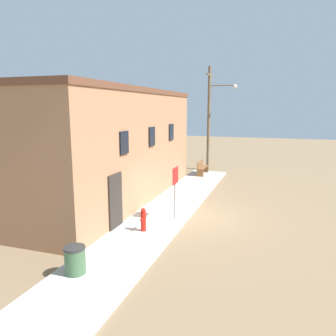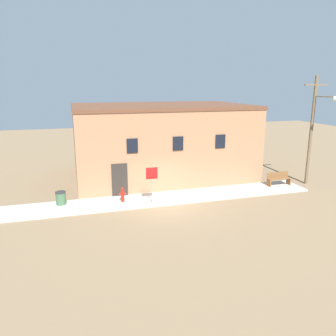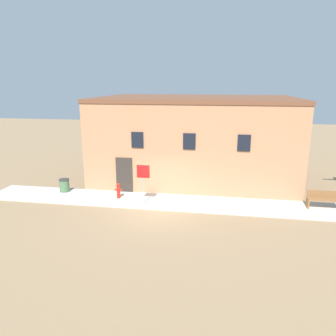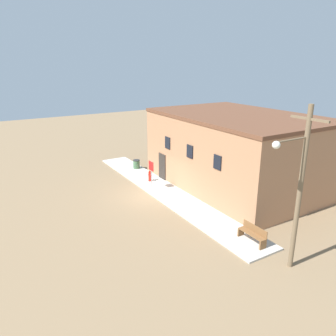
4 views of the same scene
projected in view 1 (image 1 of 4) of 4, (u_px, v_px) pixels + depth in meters
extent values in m
plane|color=#846B4C|center=(191.00, 217.00, 14.12)|extent=(80.00, 80.00, 0.00)
cube|color=#BCB7AD|center=(165.00, 213.00, 14.49)|extent=(19.84, 2.38, 0.11)
cube|color=#A87551|center=(75.00, 146.00, 17.08)|extent=(12.81, 8.56, 5.31)
cube|color=brown|center=(72.00, 92.00, 16.57)|extent=(12.91, 8.66, 0.24)
cube|color=black|center=(124.00, 143.00, 12.83)|extent=(0.70, 0.08, 0.90)
cube|color=black|center=(152.00, 136.00, 15.61)|extent=(0.70, 0.08, 0.90)
cube|color=black|center=(171.00, 132.00, 18.40)|extent=(0.70, 0.08, 0.90)
cube|color=#2D2823|center=(115.00, 202.00, 12.43)|extent=(1.00, 0.08, 2.20)
cylinder|color=red|center=(143.00, 221.00, 12.16)|extent=(0.20, 0.20, 0.74)
sphere|color=red|center=(143.00, 210.00, 12.09)|extent=(0.18, 0.18, 0.18)
cylinder|color=red|center=(142.00, 220.00, 11.99)|extent=(0.11, 0.09, 0.09)
cylinder|color=red|center=(145.00, 217.00, 12.29)|extent=(0.11, 0.09, 0.09)
cylinder|color=gray|center=(175.00, 193.00, 13.34)|extent=(0.06, 0.06, 2.18)
cube|color=red|center=(175.00, 176.00, 13.20)|extent=(0.69, 0.02, 0.69)
cube|color=brown|center=(200.00, 173.00, 21.78)|extent=(0.08, 0.44, 0.47)
cube|color=brown|center=(205.00, 169.00, 23.26)|extent=(0.08, 0.44, 0.47)
cube|color=brown|center=(203.00, 167.00, 22.47)|extent=(1.67, 0.44, 0.04)
cube|color=brown|center=(200.00, 164.00, 22.50)|extent=(1.67, 0.04, 0.41)
cylinder|color=#426642|center=(75.00, 261.00, 9.03)|extent=(0.57, 0.57, 0.72)
cylinder|color=#2D2D2D|center=(74.00, 248.00, 8.96)|extent=(0.60, 0.60, 0.06)
cylinder|color=brown|center=(209.00, 119.00, 24.17)|extent=(0.22, 0.22, 7.58)
cylinder|color=brown|center=(222.00, 85.00, 23.44)|extent=(0.08, 1.83, 0.08)
sphere|color=silver|center=(235.00, 87.00, 23.18)|extent=(0.32, 0.32, 0.32)
cube|color=brown|center=(210.00, 75.00, 23.59)|extent=(1.80, 0.10, 0.10)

